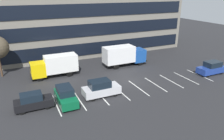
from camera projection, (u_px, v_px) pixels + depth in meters
ground_plane at (129, 81)px, 32.20m from camera, size 120.00×120.00×0.00m
office_building at (87, 0)px, 43.71m from camera, size 40.57×10.16×21.60m
lot_markings at (138, 88)px, 29.87m from camera, size 22.54×5.40×0.01m
box_truck_blue at (124, 55)px, 37.89m from camera, size 7.68×2.54×3.56m
box_truck_yellow at (55, 65)px, 33.27m from camera, size 7.10×2.35×3.29m
suv_silver at (101, 88)px, 27.29m from camera, size 4.69×1.99×2.12m
suv_forest at (65, 96)px, 25.47m from camera, size 1.93×4.55×2.06m
suv_black at (33, 101)px, 24.36m from camera, size 4.19×1.78×1.90m
suv_navy at (211, 68)px, 34.51m from camera, size 4.52×1.92×2.05m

